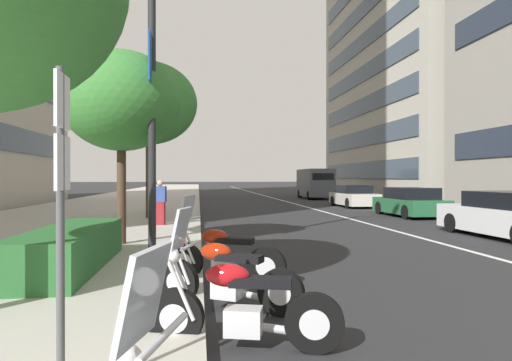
{
  "coord_description": "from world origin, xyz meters",
  "views": [
    {
      "loc": [
        -1.56,
        6.53,
        1.78
      ],
      "look_at": [
        17.21,
        4.11,
        1.67
      ],
      "focal_mm": 31.46,
      "sensor_mm": 36.0,
      "label": 1
    }
  ],
  "objects": [
    {
      "name": "street_tree_far_plaza",
      "position": [
        16.96,
        8.53,
        4.79
      ],
      "size": [
        3.92,
        3.92,
        6.31
      ],
      "color": "#473323",
      "rests_on": "sidewalk_right_plaza"
    },
    {
      "name": "parking_sign_by_curb",
      "position": [
        1.85,
        7.52,
        1.67
      ],
      "size": [
        0.32,
        0.06,
        2.44
      ],
      "color": "#47494C",
      "rests_on": "sidewalk_right_plaza"
    },
    {
      "name": "office_tower_mid_left",
      "position": [
        38.03,
        -16.04,
        15.42
      ],
      "size": [
        23.65,
        15.29,
        30.83
      ],
      "color": "#B7B2A3",
      "rests_on": "ground"
    },
    {
      "name": "street_tree_by_lamp_post",
      "position": [
        9.83,
        8.41,
        3.66
      ],
      "size": [
        2.9,
        2.9,
        4.76
      ],
      "color": "#473323",
      "rests_on": "sidewalk_right_plaza"
    },
    {
      "name": "car_far_down_avenue",
      "position": [
        17.98,
        -3.15,
        0.63
      ],
      "size": [
        4.18,
        1.98,
        1.33
      ],
      "rotation": [
        0.0,
        0.0,
        0.02
      ],
      "color": "#236038",
      "rests_on": "ground"
    },
    {
      "name": "pedestrian_on_plaza",
      "position": [
        14.26,
        7.85,
        0.93
      ],
      "size": [
        0.33,
        0.44,
        1.55
      ],
      "rotation": [
        0.0,
        0.0,
        6.1
      ],
      "color": "maroon",
      "rests_on": "sidewalk_right_plaza"
    },
    {
      "name": "sidewalk_right_plaza",
      "position": [
        30.0,
        11.36,
        0.07
      ],
      "size": [
        160.0,
        9.81,
        0.15
      ],
      "primitive_type": "cube",
      "color": "#B2ADA3",
      "rests_on": "ground"
    },
    {
      "name": "lane_centre_stripe",
      "position": [
        35.0,
        0.0,
        0.0
      ],
      "size": [
        110.0,
        0.16,
        0.01
      ],
      "primitive_type": "cube",
      "color": "silver",
      "rests_on": "ground"
    },
    {
      "name": "clipped_hedge_bed",
      "position": [
        6.85,
        8.8,
        0.51
      ],
      "size": [
        4.07,
        1.1,
        0.73
      ],
      "primitive_type": "cube",
      "color": "#28602D",
      "rests_on": "sidewalk_right_plaza"
    },
    {
      "name": "car_approaching_light",
      "position": [
        10.53,
        -2.56,
        0.66
      ],
      "size": [
        4.7,
        1.96,
        1.37
      ],
      "rotation": [
        0.0,
        0.0,
        0.02
      ],
      "color": "silver",
      "rests_on": "ground"
    },
    {
      "name": "street_lamp_with_banners",
      "position": [
        8.94,
        7.25,
        5.17
      ],
      "size": [
        1.26,
        2.42,
        8.47
      ],
      "color": "#232326",
      "rests_on": "sidewalk_right_plaza"
    },
    {
      "name": "motorcycle_nearest_camera",
      "position": [
        4.49,
        6.16,
        0.41
      ],
      "size": [
        1.18,
        1.93,
        1.09
      ],
      "rotation": [
        0.0,
        0.0,
        1.05
      ],
      "color": "black",
      "rests_on": "ground"
    },
    {
      "name": "motorcycle_under_tarp",
      "position": [
        3.06,
        6.11,
        0.43
      ],
      "size": [
        0.77,
        2.03,
        1.46
      ],
      "rotation": [
        0.0,
        0.0,
        1.31
      ],
      "color": "black",
      "rests_on": "ground"
    },
    {
      "name": "motorcycle_second_in_row",
      "position": [
        5.98,
        6.13,
        0.44
      ],
      "size": [
        0.98,
        1.99,
        1.49
      ],
      "rotation": [
        0.0,
        0.0,
        1.17
      ],
      "color": "black",
      "rests_on": "ground"
    },
    {
      "name": "car_lead_in_lane",
      "position": [
        24.84,
        -2.9,
        0.62
      ],
      "size": [
        4.27,
        1.91,
        1.33
      ],
      "rotation": [
        0.0,
        0.0,
        0.01
      ],
      "color": "beige",
      "rests_on": "ground"
    },
    {
      "name": "delivery_van_ahead",
      "position": [
        35.67,
        -3.35,
        1.35
      ],
      "size": [
        5.34,
        2.22,
        2.51
      ],
      "rotation": [
        0.0,
        0.0,
        -0.01
      ],
      "color": "#4C5156",
      "rests_on": "ground"
    }
  ]
}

